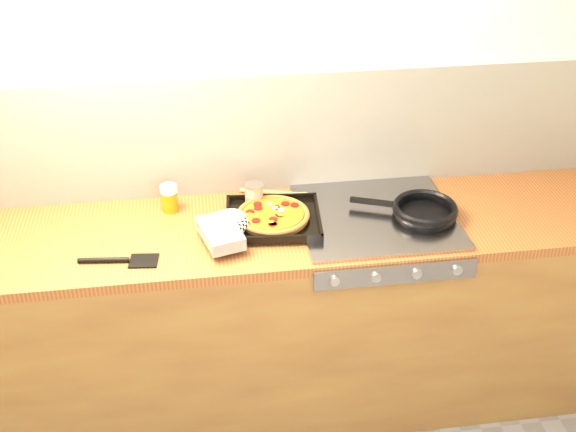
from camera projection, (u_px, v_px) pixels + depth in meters
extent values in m
plane|color=beige|center=(251.00, 111.00, 2.83)|extent=(3.20, 0.00, 3.20)
cube|color=silver|center=(252.00, 135.00, 2.87)|extent=(3.20, 0.02, 0.50)
cube|color=brown|center=(264.00, 321.00, 3.01)|extent=(3.20, 0.60, 0.86)
cube|color=brown|center=(262.00, 231.00, 2.77)|extent=(3.20, 0.60, 0.04)
cube|color=gray|center=(395.00, 273.00, 2.59)|extent=(0.60, 0.03, 0.08)
cylinder|color=#A5A5AA|center=(335.00, 281.00, 2.55)|extent=(0.04, 0.02, 0.04)
cylinder|color=#A5A5AA|center=(376.00, 277.00, 2.57)|extent=(0.04, 0.02, 0.04)
cylinder|color=#A5A5AA|center=(417.00, 274.00, 2.59)|extent=(0.04, 0.02, 0.04)
cylinder|color=#A5A5AA|center=(457.00, 270.00, 2.61)|extent=(0.04, 0.02, 0.04)
cube|color=gray|center=(376.00, 216.00, 2.81)|extent=(0.60, 0.56, 0.02)
cube|color=black|center=(273.00, 220.00, 2.76)|extent=(0.38, 0.34, 0.01)
cube|color=black|center=(272.00, 197.00, 2.89)|extent=(0.36, 0.04, 0.02)
cube|color=black|center=(275.00, 238.00, 2.63)|extent=(0.36, 0.04, 0.02)
cube|color=black|center=(318.00, 215.00, 2.77)|extent=(0.04, 0.31, 0.02)
cube|color=black|center=(227.00, 218.00, 2.75)|extent=(0.04, 0.31, 0.02)
cylinder|color=brown|center=(273.00, 217.00, 2.76)|extent=(0.29, 0.29, 0.02)
torus|color=brown|center=(273.00, 215.00, 2.75)|extent=(0.31, 0.31, 0.02)
cylinder|color=#BC6316|center=(273.00, 214.00, 2.75)|extent=(0.26, 0.26, 0.01)
cylinder|color=maroon|center=(280.00, 215.00, 2.74)|extent=(0.03, 0.03, 0.00)
cylinder|color=maroon|center=(258.00, 204.00, 2.80)|extent=(0.03, 0.03, 0.00)
cylinder|color=maroon|center=(272.00, 224.00, 2.68)|extent=(0.03, 0.03, 0.00)
cylinder|color=maroon|center=(250.00, 212.00, 2.75)|extent=(0.03, 0.03, 0.00)
cylinder|color=maroon|center=(285.00, 204.00, 2.81)|extent=(0.03, 0.03, 0.00)
cylinder|color=maroon|center=(276.00, 208.00, 2.78)|extent=(0.03, 0.03, 0.00)
cylinder|color=maroon|center=(256.00, 221.00, 2.70)|extent=(0.03, 0.03, 0.00)
cylinder|color=maroon|center=(295.00, 205.00, 2.80)|extent=(0.03, 0.03, 0.00)
cylinder|color=maroon|center=(273.00, 224.00, 2.68)|extent=(0.03, 0.03, 0.00)
cylinder|color=maroon|center=(273.00, 219.00, 2.71)|extent=(0.03, 0.03, 0.00)
cylinder|color=maroon|center=(258.00, 208.00, 2.78)|extent=(0.03, 0.03, 0.00)
ellipsoid|color=gold|center=(255.00, 215.00, 2.73)|extent=(0.03, 0.02, 0.01)
ellipsoid|color=gold|center=(249.00, 214.00, 2.74)|extent=(0.03, 0.02, 0.01)
ellipsoid|color=gold|center=(271.00, 207.00, 2.78)|extent=(0.03, 0.02, 0.01)
ellipsoid|color=gold|center=(269.00, 202.00, 2.81)|extent=(0.03, 0.02, 0.01)
ellipsoid|color=gold|center=(271.00, 222.00, 2.69)|extent=(0.03, 0.02, 0.01)
ellipsoid|color=gold|center=(281.00, 215.00, 2.74)|extent=(0.03, 0.02, 0.01)
ellipsoid|color=gold|center=(278.00, 213.00, 2.75)|extent=(0.03, 0.02, 0.01)
ellipsoid|color=gold|center=(256.00, 216.00, 2.72)|extent=(0.03, 0.02, 0.01)
ellipsoid|color=gold|center=(274.00, 204.00, 2.80)|extent=(0.03, 0.02, 0.01)
ellipsoid|color=silver|center=(270.00, 203.00, 2.81)|extent=(0.03, 0.03, 0.01)
ellipsoid|color=silver|center=(275.00, 208.00, 2.78)|extent=(0.03, 0.03, 0.01)
ellipsoid|color=silver|center=(281.00, 210.00, 2.77)|extent=(0.03, 0.03, 0.01)
cube|color=black|center=(220.00, 233.00, 2.63)|extent=(0.18, 0.24, 0.05)
ellipsoid|color=black|center=(230.00, 219.00, 2.71)|extent=(0.14, 0.14, 0.05)
cylinder|color=black|center=(239.00, 229.00, 2.65)|extent=(0.09, 0.10, 0.05)
cylinder|color=black|center=(424.00, 214.00, 2.80)|extent=(0.30, 0.30, 0.01)
torus|color=black|center=(425.00, 209.00, 2.79)|extent=(0.33, 0.33, 0.03)
cube|color=black|center=(373.00, 202.00, 2.83)|extent=(0.18, 0.09, 0.02)
cylinder|color=#98150C|center=(254.00, 196.00, 2.86)|extent=(0.09, 0.09, 0.09)
cylinder|color=#B2B2B7|center=(254.00, 185.00, 2.83)|extent=(0.09, 0.09, 0.01)
cylinder|color=#B2B2B7|center=(254.00, 206.00, 2.89)|extent=(0.09, 0.09, 0.01)
cylinder|color=#CB6D0B|center=(170.00, 201.00, 2.84)|extent=(0.07, 0.07, 0.08)
cylinder|color=silver|center=(169.00, 189.00, 2.81)|extent=(0.07, 0.07, 0.03)
cylinder|color=tan|center=(271.00, 192.00, 2.97)|extent=(0.25, 0.09, 0.02)
ellipsoid|color=tan|center=(305.00, 195.00, 2.95)|extent=(0.07, 0.06, 0.02)
cube|color=black|center=(144.00, 261.00, 2.56)|extent=(0.11, 0.10, 0.01)
cylinder|color=black|center=(104.00, 260.00, 2.55)|extent=(0.18, 0.04, 0.02)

